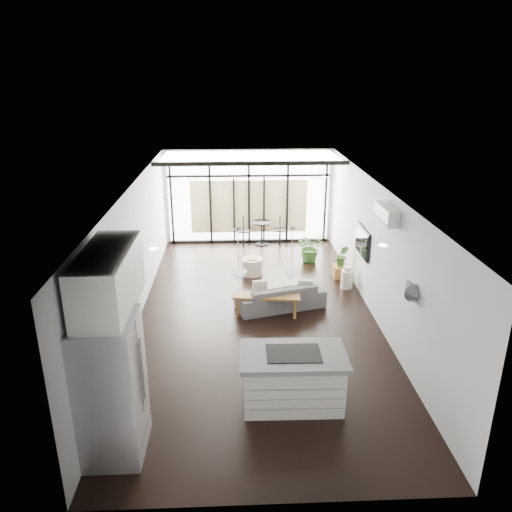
{
  "coord_description": "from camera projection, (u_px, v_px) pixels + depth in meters",
  "views": [
    {
      "loc": [
        -0.45,
        -9.61,
        4.96
      ],
      "look_at": [
        0.0,
        0.3,
        1.25
      ],
      "focal_mm": 35.0,
      "sensor_mm": 36.0,
      "label": 1
    }
  ],
  "objects": [
    {
      "name": "skylight",
      "position": [
        250.0,
        156.0,
        13.52
      ],
      "size": [
        4.7,
        1.9,
        0.06
      ],
      "primitive_type": "cube",
      "color": "white",
      "rests_on": "ceiling"
    },
    {
      "name": "pouf",
      "position": [
        252.0,
        267.0,
        12.83
      ],
      "size": [
        0.54,
        0.54,
        0.43
      ],
      "primitive_type": "cylinder",
      "rotation": [
        0.0,
        0.0,
        0.02
      ],
      "color": "beige",
      "rests_on": "floor"
    },
    {
      "name": "plant_crate",
      "position": [
        342.0,
        261.0,
        12.57
      ],
      "size": [
        0.39,
        0.6,
        0.25
      ],
      "primitive_type": "imported",
      "rotation": [
        0.0,
        0.0,
        -0.15
      ],
      "color": "#316327",
      "rests_on": "crate"
    },
    {
      "name": "ceiling",
      "position": [
        257.0,
        187.0,
        9.77
      ],
      "size": [
        5.0,
        10.0,
        0.0
      ],
      "primitive_type": "cube",
      "color": "white",
      "rests_on": "ground"
    },
    {
      "name": "plant_tall",
      "position": [
        310.0,
        250.0,
        13.67
      ],
      "size": [
        1.05,
        1.09,
        0.65
      ],
      "primitive_type": "imported",
      "rotation": [
        0.0,
        0.0,
        0.48
      ],
      "color": "#316327",
      "rests_on": "floor"
    },
    {
      "name": "ac_unit",
      "position": [
        387.0,
        214.0,
        9.24
      ],
      "size": [
        0.22,
        0.9,
        0.3
      ],
      "primitive_type": "cube",
      "color": "white",
      "rests_on": "wall_right"
    },
    {
      "name": "wall_right",
      "position": [
        377.0,
        252.0,
        10.37
      ],
      "size": [
        0.02,
        10.0,
        2.8
      ],
      "primitive_type": "cube",
      "color": "silver",
      "rests_on": "ground"
    },
    {
      "name": "wall_left",
      "position": [
        134.0,
        256.0,
        10.15
      ],
      "size": [
        0.02,
        10.0,
        2.8
      ],
      "primitive_type": "cube",
      "color": "silver",
      "rests_on": "ground"
    },
    {
      "name": "island",
      "position": [
        293.0,
        379.0,
        7.77
      ],
      "size": [
        1.65,
        1.0,
        0.89
      ],
      "primitive_type": "cube",
      "rotation": [
        0.0,
        0.0,
        -0.02
      ],
      "color": "silver",
      "rests_on": "floor"
    },
    {
      "name": "wall_back",
      "position": [
        249.0,
        197.0,
        14.94
      ],
      "size": [
        5.0,
        0.02,
        2.8
      ],
      "primitive_type": "cube",
      "color": "silver",
      "rests_on": "ground"
    },
    {
      "name": "floor",
      "position": [
        257.0,
        315.0,
        10.75
      ],
      "size": [
        5.0,
        10.0,
        0.0
      ],
      "primitive_type": "cube",
      "color": "black",
      "rests_on": "ground"
    },
    {
      "name": "neighbour_building",
      "position": [
        249.0,
        207.0,
        14.99
      ],
      "size": [
        3.5,
        0.02,
        1.6
      ],
      "primitive_type": "cube",
      "color": "beige",
      "rests_on": "ground"
    },
    {
      "name": "wall_front",
      "position": [
        278.0,
        409.0,
        5.58
      ],
      "size": [
        5.0,
        0.02,
        2.8
      ],
      "primitive_type": "cube",
      "color": "silver",
      "rests_on": "ground"
    },
    {
      "name": "milk_can",
      "position": [
        347.0,
        277.0,
        12.0
      ],
      "size": [
        0.31,
        0.31,
        0.55
      ],
      "primitive_type": "cylinder",
      "rotation": [
        0.0,
        0.0,
        0.11
      ],
      "color": "silver",
      "rests_on": "floor"
    },
    {
      "name": "cooktop",
      "position": [
        293.0,
        353.0,
        7.61
      ],
      "size": [
        0.84,
        0.57,
        0.01
      ],
      "primitive_type": "cube",
      "rotation": [
        0.0,
        0.0,
        -0.02
      ],
      "color": "black",
      "rests_on": "island"
    },
    {
      "name": "crate",
      "position": [
        341.0,
        272.0,
        12.67
      ],
      "size": [
        0.41,
        0.41,
        0.31
      ],
      "primitive_type": "cube",
      "rotation": [
        0.0,
        0.0,
        -0.01
      ],
      "color": "brown",
      "rests_on": "floor"
    },
    {
      "name": "glazing",
      "position": [
        249.0,
        198.0,
        14.82
      ],
      "size": [
        5.0,
        0.2,
        2.8
      ],
      "primitive_type": "cube",
      "color": "black",
      "rests_on": "ground"
    },
    {
      "name": "appliance_column",
      "position": [
        118.0,
        343.0,
        7.39
      ],
      "size": [
        0.6,
        0.63,
        2.33
      ],
      "primitive_type": "cube",
      "color": "silver",
      "rests_on": "floor"
    },
    {
      "name": "pendant_left",
      "position": [
        239.0,
        277.0,
        7.54
      ],
      "size": [
        0.26,
        0.26,
        0.18
      ],
      "primitive_type": "cone",
      "color": "white",
      "rests_on": "ceiling"
    },
    {
      "name": "upper_cabinets",
      "position": [
        108.0,
        281.0,
        6.56
      ],
      "size": [
        0.62,
        1.75,
        0.86
      ],
      "primitive_type": "cube",
      "color": "silver",
      "rests_on": "wall_left"
    },
    {
      "name": "tv",
      "position": [
        363.0,
        241.0,
        11.33
      ],
      "size": [
        0.05,
        1.1,
        0.65
      ],
      "primitive_type": "cube",
      "color": "black",
      "rests_on": "wall_right"
    },
    {
      "name": "console_bench",
      "position": [
        266.0,
        305.0,
        10.69
      ],
      "size": [
        1.47,
        0.53,
        0.46
      ],
      "primitive_type": "cube",
      "rotation": [
        0.0,
        0.0,
        -0.12
      ],
      "color": "brown",
      "rests_on": "floor"
    },
    {
      "name": "sofa",
      "position": [
        280.0,
        291.0,
        10.99
      ],
      "size": [
        2.01,
        1.07,
        0.76
      ],
      "primitive_type": "imported",
      "rotation": [
        0.0,
        0.0,
        3.42
      ],
      "color": "#49494B",
      "rests_on": "floor"
    },
    {
      "name": "fridge",
      "position": [
        111.0,
        388.0,
        6.61
      ],
      "size": [
        0.78,
        0.97,
        2.01
      ],
      "primitive_type": "cube",
      "color": "#A5A5AA",
      "rests_on": "floor"
    },
    {
      "name": "pendant_right",
      "position": [
        291.0,
        276.0,
        7.58
      ],
      "size": [
        0.26,
        0.26,
        0.18
      ],
      "primitive_type": "cone",
      "color": "white",
      "rests_on": "ceiling"
    },
    {
      "name": "bistro_set",
      "position": [
        262.0,
        232.0,
        14.95
      ],
      "size": [
        1.7,
        0.74,
        0.8
      ],
      "primitive_type": "cube",
      "rotation": [
        0.0,
        0.0,
        0.04
      ],
      "color": "black",
      "rests_on": "floor"
    },
    {
      "name": "framed_art",
      "position": [
        130.0,
        258.0,
        9.63
      ],
      "size": [
        0.04,
        0.7,
        0.9
      ],
      "primitive_type": "cube",
      "color": "black",
      "rests_on": "wall_left"
    }
  ]
}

